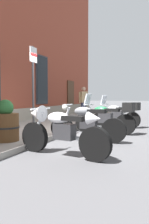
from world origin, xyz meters
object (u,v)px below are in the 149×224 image
(motorcycle_green_touring, at_px, (107,117))
(pedestrian_tan_coat, at_px, (84,101))
(motorcycle_white_sport, at_px, (59,129))
(motorcycle_silver_touring, at_px, (119,114))
(parking_sign, at_px, (33,78))
(motorcycle_grey_naked, at_px, (86,123))
(barrel_planter, at_px, (6,124))

(motorcycle_green_touring, height_order, pedestrian_tan_coat, pedestrian_tan_coat)
(motorcycle_white_sport, xyz_separation_m, motorcycle_silver_touring, (5.12, -0.27, -0.02))
(pedestrian_tan_coat, bearing_deg, parking_sign, -177.59)
(motorcycle_white_sport, bearing_deg, parking_sign, 43.29)
(motorcycle_grey_naked, relative_size, barrel_planter, 2.13)
(motorcycle_grey_naked, distance_m, barrel_planter, 2.12)
(motorcycle_grey_naked, bearing_deg, motorcycle_green_touring, -8.32)
(pedestrian_tan_coat, xyz_separation_m, parking_sign, (-5.27, -0.22, 0.76))
(barrel_planter, bearing_deg, parking_sign, 1.73)
(motorcycle_green_touring, bearing_deg, parking_sign, 128.63)
(motorcycle_grey_naked, xyz_separation_m, parking_sign, (0.03, 1.66, 1.29))
(motorcycle_white_sport, relative_size, motorcycle_grey_naked, 0.99)
(parking_sign, height_order, barrel_planter, parking_sign)
(parking_sign, bearing_deg, motorcycle_silver_touring, -29.82)
(motorcycle_silver_touring, distance_m, pedestrian_tan_coat, 2.91)
(motorcycle_white_sport, bearing_deg, pedestrian_tan_coat, 14.95)
(motorcycle_white_sport, xyz_separation_m, pedestrian_tan_coat, (7.02, 1.88, 0.46))
(motorcycle_white_sport, distance_m, parking_sign, 2.71)
(pedestrian_tan_coat, height_order, barrel_planter, pedestrian_tan_coat)
(motorcycle_grey_naked, xyz_separation_m, barrel_planter, (-1.36, 1.62, 0.06))
(motorcycle_silver_touring, xyz_separation_m, barrel_planter, (-4.75, 1.89, 0.02))
(motorcycle_grey_naked, height_order, pedestrian_tan_coat, pedestrian_tan_coat)
(parking_sign, distance_m, barrel_planter, 1.85)
(motorcycle_white_sport, height_order, barrel_planter, barrel_planter)
(motorcycle_silver_touring, bearing_deg, barrel_planter, 158.35)
(pedestrian_tan_coat, relative_size, barrel_planter, 1.58)
(motorcycle_silver_touring, xyz_separation_m, parking_sign, (-3.36, 1.93, 1.25))
(motorcycle_silver_touring, relative_size, parking_sign, 0.77)
(barrel_planter, bearing_deg, motorcycle_white_sport, -102.88)
(motorcycle_silver_touring, relative_size, barrel_planter, 1.95)
(pedestrian_tan_coat, bearing_deg, motorcycle_silver_touring, -131.55)
(motorcycle_white_sport, xyz_separation_m, parking_sign, (1.76, 1.65, 1.22))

